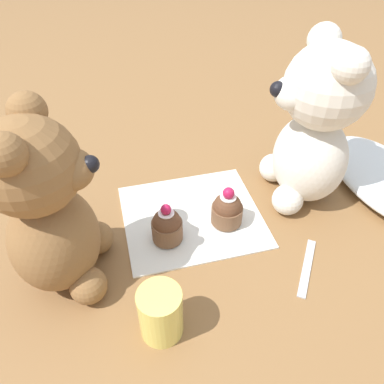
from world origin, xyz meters
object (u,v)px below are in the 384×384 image
teddy_bear_cream (315,126)px  cupcake_near_cream_bear (227,209)px  teddy_bear_tan (49,210)px  cupcake_near_tan_bear (167,226)px  juice_glass (161,313)px  teaspoon (307,267)px

teddy_bear_cream → cupcake_near_cream_bear: bearing=-66.7°
cupcake_near_cream_bear → teddy_bear_tan: bearing=-81.4°
cupcake_near_tan_bear → juice_glass: 0.15m
teddy_bear_cream → cupcake_near_cream_bear: teddy_bear_cream is taller
cupcake_near_tan_bear → teaspoon: cupcake_near_tan_bear is taller
cupcake_near_cream_bear → teaspoon: cupcake_near_cream_bear is taller
teddy_bear_tan → juice_glass: 0.19m
cupcake_near_tan_bear → juice_glass: bearing=-14.3°
teddy_bear_tan → cupcake_near_tan_bear: (-0.03, 0.15, -0.09)m
cupcake_near_cream_bear → cupcake_near_tan_bear: same height
cupcake_near_tan_bear → juice_glass: size_ratio=0.92×
cupcake_near_tan_bear → teddy_bear_cream: bearing=101.7°
juice_glass → teaspoon: bearing=100.4°
teddy_bear_tan → teaspoon: 0.37m
teaspoon → juice_glass: bearing=-44.1°
cupcake_near_cream_bear → juice_glass: (0.16, -0.14, 0.01)m
cupcake_near_cream_bear → teaspoon: bearing=36.7°
cupcake_near_cream_bear → teddy_bear_cream: bearing=104.9°
teddy_bear_tan → teaspoon: teddy_bear_tan is taller
teddy_bear_cream → juice_glass: size_ratio=3.71×
teddy_bear_cream → juice_glass: 0.37m
teddy_bear_cream → cupcake_near_cream_bear: 0.19m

